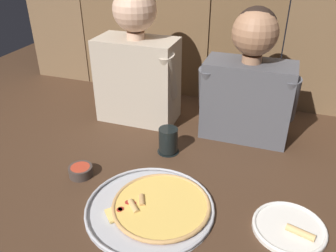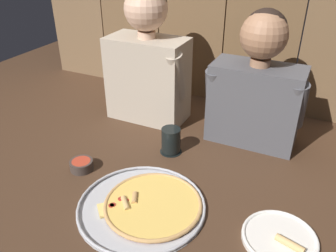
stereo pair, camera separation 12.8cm
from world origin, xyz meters
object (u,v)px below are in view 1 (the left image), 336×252
(drinking_glass, at_px, (168,141))
(pizza_tray, at_px, (154,206))
(dipping_bowl, at_px, (81,171))
(diner_left, at_px, (137,61))
(diner_right, at_px, (249,80))
(dinner_plate, at_px, (289,228))

(drinking_glass, bearing_deg, pizza_tray, -78.61)
(pizza_tray, height_order, dipping_bowl, dipping_bowl)
(diner_left, relative_size, diner_right, 1.10)
(pizza_tray, distance_m, dinner_plate, 0.43)
(pizza_tray, relative_size, diner_right, 0.77)
(dinner_plate, distance_m, diner_left, 0.95)
(dipping_bowl, distance_m, diner_right, 0.78)
(diner_left, height_order, diner_right, diner_left)
(drinking_glass, height_order, diner_right, diner_right)
(dinner_plate, relative_size, drinking_glass, 2.06)
(diner_left, bearing_deg, dipping_bowl, -92.95)
(pizza_tray, bearing_deg, dinner_plate, 6.59)
(dinner_plate, distance_m, dipping_bowl, 0.76)
(pizza_tray, relative_size, diner_left, 0.69)
(pizza_tray, height_order, dinner_plate, dinner_plate)
(diner_right, bearing_deg, drinking_glass, -138.80)
(drinking_glass, bearing_deg, dinner_plate, -30.16)
(dipping_bowl, bearing_deg, pizza_tray, -13.44)
(drinking_glass, relative_size, diner_left, 0.18)
(diner_right, bearing_deg, dinner_plate, -67.17)
(pizza_tray, height_order, diner_right, diner_right)
(dinner_plate, distance_m, diner_right, 0.63)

